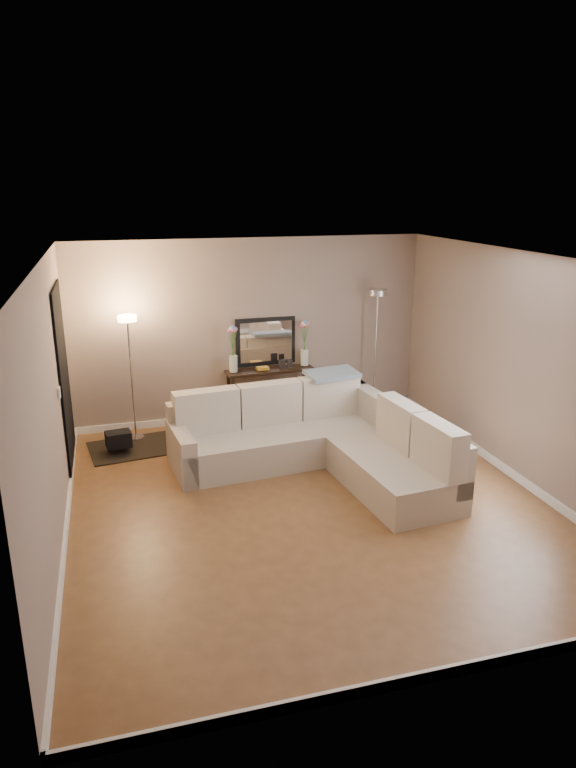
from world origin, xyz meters
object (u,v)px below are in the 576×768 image
object	(u,v)px
floor_lamp_lit	(130,353)
console_table	(265,392)
floor_lamp_unlit	(376,327)
sectional_sofa	(319,441)

from	to	relation	value
floor_lamp_lit	console_table	bearing A→B (deg)	6.31
floor_lamp_lit	floor_lamp_unlit	world-z (taller)	floor_lamp_unlit
sectional_sofa	floor_lamp_lit	bearing A→B (deg)	143.45
sectional_sofa	console_table	world-z (taller)	sectional_sofa
floor_lamp_unlit	console_table	bearing A→B (deg)	175.14
console_table	floor_lamp_unlit	world-z (taller)	floor_lamp_unlit
sectional_sofa	floor_lamp_lit	xyz separation A→B (m)	(-2.09, 1.55, 0.85)
sectional_sofa	floor_lamp_lit	world-z (taller)	floor_lamp_lit
floor_lamp_lit	floor_lamp_unlit	size ratio (longest dim) A/B	0.91
sectional_sofa	floor_lamp_unlit	size ratio (longest dim) A/B	1.55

